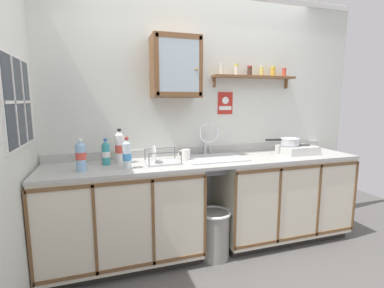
# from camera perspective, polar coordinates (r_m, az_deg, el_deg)

# --- Properties ---
(floor) EXTENTS (6.07, 6.07, 0.00)m
(floor) POSITION_cam_1_polar(r_m,az_deg,el_deg) (2.69, 7.05, -24.45)
(floor) COLOR #565451
(floor) RESTS_ON ground
(back_wall) EXTENTS (3.67, 0.07, 2.58)m
(back_wall) POSITION_cam_1_polar(r_m,az_deg,el_deg) (2.93, 1.49, 5.44)
(back_wall) COLOR silver
(back_wall) RESTS_ON ground
(lower_cabinet_run) EXTENTS (1.38, 0.60, 0.88)m
(lower_cabinet_run) POSITION_cam_1_polar(r_m,az_deg,el_deg) (2.66, -14.01, -14.18)
(lower_cabinet_run) COLOR black
(lower_cabinet_run) RESTS_ON ground
(lower_cabinet_run_right) EXTENTS (1.41, 0.60, 0.88)m
(lower_cabinet_run_right) POSITION_cam_1_polar(r_m,az_deg,el_deg) (3.20, 17.69, -10.29)
(lower_cabinet_run_right) COLOR black
(lower_cabinet_run_right) RESTS_ON ground
(countertop) EXTENTS (3.03, 0.62, 0.03)m
(countertop) POSITION_cam_1_polar(r_m,az_deg,el_deg) (2.69, 3.72, -3.49)
(countertop) COLOR #B2B2AD
(countertop) RESTS_ON lower_cabinet_run
(backsplash) EXTENTS (3.03, 0.02, 0.08)m
(backsplash) POSITION_cam_1_polar(r_m,az_deg,el_deg) (2.94, 1.69, -1.31)
(backsplash) COLOR #B2B2AD
(backsplash) RESTS_ON countertop
(sink) EXTENTS (0.57, 0.46, 0.46)m
(sink) POSITION_cam_1_polar(r_m,az_deg,el_deg) (2.75, 4.39, -3.12)
(sink) COLOR silver
(sink) RESTS_ON countertop
(hot_plate_stove) EXTENTS (0.36, 0.28, 0.09)m
(hot_plate_stove) POSITION_cam_1_polar(r_m,az_deg,el_deg) (3.16, 20.76, -1.10)
(hot_plate_stove) COLOR silver
(hot_plate_stove) RESTS_ON countertop
(saucepan) EXTENTS (0.36, 0.20, 0.08)m
(saucepan) POSITION_cam_1_polar(r_m,az_deg,el_deg) (3.11, 19.27, 0.49)
(saucepan) COLOR silver
(saucepan) RESTS_ON hot_plate_stove
(bottle_water_blue_0) EXTENTS (0.08, 0.08, 0.26)m
(bottle_water_blue_0) POSITION_cam_1_polar(r_m,az_deg,el_deg) (2.39, -21.77, -2.29)
(bottle_water_blue_0) COLOR #8CB7E0
(bottle_water_blue_0) RESTS_ON countertop
(bottle_detergent_teal_1) EXTENTS (0.07, 0.07, 0.23)m
(bottle_detergent_teal_1) POSITION_cam_1_polar(r_m,az_deg,el_deg) (2.56, -17.18, -1.78)
(bottle_detergent_teal_1) COLOR teal
(bottle_detergent_teal_1) RESTS_ON countertop
(bottle_water_clear_2) EXTENTS (0.07, 0.07, 0.26)m
(bottle_water_clear_2) POSITION_cam_1_polar(r_m,az_deg,el_deg) (2.37, -13.14, -2.12)
(bottle_water_clear_2) COLOR silver
(bottle_water_clear_2) RESTS_ON countertop
(bottle_opaque_white_3) EXTENTS (0.08, 0.08, 0.31)m
(bottle_opaque_white_3) POSITION_cam_1_polar(r_m,az_deg,el_deg) (2.58, -14.54, -0.68)
(bottle_opaque_white_3) COLOR white
(bottle_opaque_white_3) RESTS_ON countertop
(dish_rack) EXTENTS (0.31, 0.25, 0.17)m
(dish_rack) POSITION_cam_1_polar(r_m,az_deg,el_deg) (2.54, -6.29, -3.38)
(dish_rack) COLOR #B2B2B7
(dish_rack) RESTS_ON countertop
(mug) EXTENTS (0.11, 0.10, 0.11)m
(mug) POSITION_cam_1_polar(r_m,az_deg,el_deg) (2.62, -1.35, -2.26)
(mug) COLOR white
(mug) RESTS_ON countertop
(wall_cabinet) EXTENTS (0.45, 0.30, 0.56)m
(wall_cabinet) POSITION_cam_1_polar(r_m,az_deg,el_deg) (2.71, -3.35, 15.41)
(wall_cabinet) COLOR brown
(spice_shelf) EXTENTS (0.93, 0.14, 0.23)m
(spice_shelf) POSITION_cam_1_polar(r_m,az_deg,el_deg) (3.10, 12.61, 13.54)
(spice_shelf) COLOR brown
(warning_sign) EXTENTS (0.17, 0.01, 0.23)m
(warning_sign) POSITION_cam_1_polar(r_m,az_deg,el_deg) (3.01, 6.80, 8.26)
(warning_sign) COLOR #B2261E
(window) EXTENTS (0.03, 0.68, 0.65)m
(window) POSITION_cam_1_polar(r_m,az_deg,el_deg) (2.32, -32.10, 7.28)
(window) COLOR #262D38
(trash_bin) EXTENTS (0.31, 0.31, 0.46)m
(trash_bin) POSITION_cam_1_polar(r_m,az_deg,el_deg) (2.76, 4.62, -17.76)
(trash_bin) COLOR gray
(trash_bin) RESTS_ON ground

